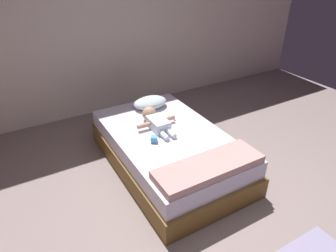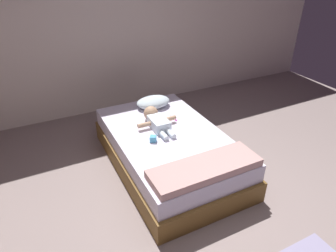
{
  "view_description": "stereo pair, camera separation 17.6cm",
  "coord_description": "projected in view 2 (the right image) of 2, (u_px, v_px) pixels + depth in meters",
  "views": [
    {
      "loc": [
        -1.6,
        -1.55,
        2.3
      ],
      "look_at": [
        -0.09,
        1.05,
        0.57
      ],
      "focal_mm": 31.61,
      "sensor_mm": 36.0,
      "label": 1
    },
    {
      "loc": [
        -1.45,
        -1.63,
        2.3
      ],
      "look_at": [
        -0.09,
        1.05,
        0.57
      ],
      "focal_mm": 31.61,
      "sensor_mm": 36.0,
      "label": 2
    }
  ],
  "objects": [
    {
      "name": "blanket",
      "position": [
        205.0,
        168.0,
        2.88
      ],
      "size": [
        1.13,
        0.38,
        0.08
      ],
      "color": "tan",
      "rests_on": "bed"
    },
    {
      "name": "toy_block",
      "position": [
        153.0,
        139.0,
        3.35
      ],
      "size": [
        0.1,
        0.1,
        0.07
      ],
      "color": "#4DA7D5",
      "rests_on": "bed"
    },
    {
      "name": "wall_behind_bed",
      "position": [
        117.0,
        20.0,
        4.58
      ],
      "size": [
        8.0,
        0.12,
        2.88
      ],
      "primitive_type": "cube",
      "color": "silver",
      "rests_on": "ground_plane"
    },
    {
      "name": "pillow",
      "position": [
        153.0,
        102.0,
        4.1
      ],
      "size": [
        0.47,
        0.34,
        0.15
      ],
      "color": "silver",
      "rests_on": "bed"
    },
    {
      "name": "ground_plane",
      "position": [
        223.0,
        219.0,
        2.98
      ],
      "size": [
        8.0,
        8.0,
        0.0
      ],
      "primitive_type": "plane",
      "color": "gray"
    },
    {
      "name": "toothbrush",
      "position": [
        173.0,
        118.0,
        3.84
      ],
      "size": [
        0.03,
        0.15,
        0.02
      ],
      "color": "#BA2F9A",
      "rests_on": "bed"
    },
    {
      "name": "baby",
      "position": [
        156.0,
        120.0,
        3.66
      ],
      "size": [
        0.51,
        0.64,
        0.19
      ],
      "color": "white",
      "rests_on": "bed"
    },
    {
      "name": "bed",
      "position": [
        168.0,
        150.0,
        3.64
      ],
      "size": [
        1.26,
        2.1,
        0.47
      ],
      "color": "brown",
      "rests_on": "ground_plane"
    }
  ]
}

